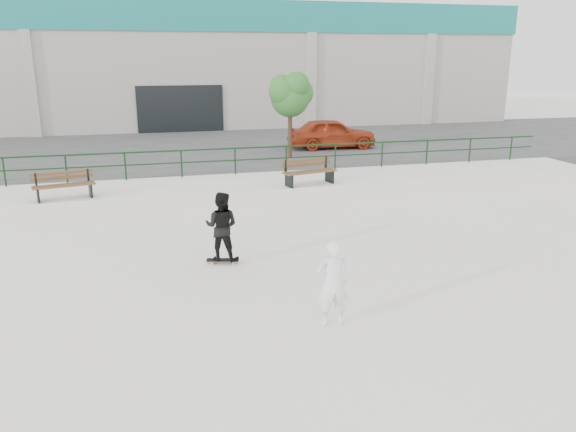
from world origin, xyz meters
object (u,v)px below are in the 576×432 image
object	(u,v)px
bench_right	(309,172)
red_car	(332,133)
skateboard	(223,260)
seated_skater	(333,283)
tree	(291,93)
standing_skater	(222,226)
bench_left	(64,185)

from	to	relation	value
bench_right	red_car	size ratio (longest dim) A/B	0.47
skateboard	seated_skater	bearing A→B (deg)	-54.51
bench_right	tree	distance (m)	5.98
standing_skater	bench_right	bearing A→B (deg)	-99.33
skateboard	red_car	bearing A→B (deg)	74.59
standing_skater	seated_skater	size ratio (longest dim) A/B	1.01
red_car	standing_skater	xyz separation A→B (m)	(-7.31, -13.14, -0.29)
bench_right	red_car	bearing A→B (deg)	53.35
red_car	bench_left	bearing A→B (deg)	126.71
bench_left	tree	distance (m)	10.64
standing_skater	tree	bearing A→B (deg)	-87.77
red_car	seated_skater	world-z (taller)	red_car
tree	standing_skater	bearing A→B (deg)	-112.86
bench_right	standing_skater	world-z (taller)	standing_skater
bench_left	bench_right	bearing A→B (deg)	-11.98
bench_right	skateboard	xyz separation A→B (m)	(-3.88, -5.67, -0.87)
bench_left	bench_right	xyz separation A→B (m)	(8.04, 0.00, 0.02)
skateboard	tree	bearing A→B (deg)	80.83
bench_left	seated_skater	world-z (taller)	seated_skater
bench_right	red_car	world-z (taller)	red_car
bench_right	tree	size ratio (longest dim) A/B	0.54
bench_right	standing_skater	xyz separation A→B (m)	(-3.88, -5.67, -0.01)
tree	seated_skater	distance (m)	15.39
standing_skater	seated_skater	bearing A→B (deg)	136.89
bench_right	tree	world-z (taller)	tree
tree	standing_skater	size ratio (longest dim) A/B	2.22
bench_left	bench_right	world-z (taller)	bench_right
bench_left	seated_skater	distance (m)	10.97
bench_left	standing_skater	xyz separation A→B (m)	(4.15, -5.66, 0.01)
skateboard	standing_skater	distance (m)	0.86
tree	skateboard	distance (m)	12.48
tree	skateboard	bearing A→B (deg)	-112.86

